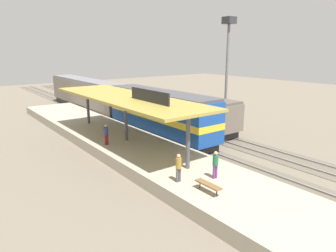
% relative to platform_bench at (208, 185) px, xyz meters
% --- Properties ---
extents(ground_plane, '(120.00, 120.00, 0.00)m').
position_rel_platform_bench_xyz_m(ground_plane, '(8.00, 11.34, -1.34)').
color(ground_plane, '#706656').
extents(track_near, '(3.20, 110.00, 0.16)m').
position_rel_platform_bench_xyz_m(track_near, '(6.00, 11.34, -1.31)').
color(track_near, '#5F5649').
rests_on(track_near, ground).
extents(track_far, '(3.20, 110.00, 0.16)m').
position_rel_platform_bench_xyz_m(track_far, '(10.60, 11.34, -1.31)').
color(track_far, '#5F5649').
rests_on(track_far, ground).
extents(platform, '(6.00, 44.00, 0.90)m').
position_rel_platform_bench_xyz_m(platform, '(1.40, 11.34, -0.89)').
color(platform, '#A89E89').
rests_on(platform, ground).
extents(station_canopy, '(5.20, 18.00, 4.70)m').
position_rel_platform_bench_xyz_m(station_canopy, '(1.40, 11.24, 3.19)').
color(station_canopy, '#47474C').
rests_on(station_canopy, platform).
extents(platform_bench, '(0.44, 1.70, 0.50)m').
position_rel_platform_bench_xyz_m(platform_bench, '(0.00, 0.00, 0.00)').
color(platform_bench, '#333338').
rests_on(platform_bench, platform).
extents(locomotive, '(2.93, 14.43, 4.44)m').
position_rel_platform_bench_xyz_m(locomotive, '(6.00, 12.91, 1.07)').
color(locomotive, '#28282D').
rests_on(locomotive, track_near).
extents(passenger_carriage_single, '(2.90, 20.00, 4.24)m').
position_rel_platform_bench_xyz_m(passenger_carriage_single, '(6.00, 30.91, 0.97)').
color(passenger_carriage_single, '#28282D').
rests_on(passenger_carriage_single, track_near).
extents(freight_car, '(2.80, 12.00, 3.54)m').
position_rel_platform_bench_xyz_m(freight_car, '(10.60, 13.45, 0.63)').
color(freight_car, '#28282D').
rests_on(freight_car, track_far).
extents(light_mast, '(1.10, 1.10, 11.70)m').
position_rel_platform_bench_xyz_m(light_mast, '(13.80, 11.51, 7.05)').
color(light_mast, slate).
rests_on(light_mast, ground).
extents(person_waiting, '(0.34, 0.34, 1.71)m').
position_rel_platform_bench_xyz_m(person_waiting, '(-0.42, 2.05, 0.51)').
color(person_waiting, '#4C4C51').
rests_on(person_waiting, platform).
extents(person_walking, '(0.34, 0.34, 1.71)m').
position_rel_platform_bench_xyz_m(person_walking, '(1.66, 1.11, 0.51)').
color(person_walking, '#663375').
rests_on(person_walking, platform).
extents(person_boarding, '(0.34, 0.34, 1.71)m').
position_rel_platform_bench_xyz_m(person_boarding, '(-0.54, 11.20, 0.51)').
color(person_boarding, maroon).
rests_on(person_boarding, platform).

